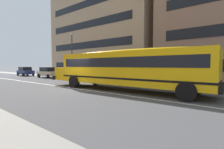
{
  "coord_description": "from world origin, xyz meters",
  "views": [
    {
      "loc": [
        10.86,
        -8.7,
        1.93
      ],
      "look_at": [
        3.13,
        0.85,
        1.25
      ],
      "focal_mm": 26.48,
      "sensor_mm": 36.0,
      "label": 1
    }
  ],
  "objects_px": {
    "parked_car_dark_blue_by_entrance": "(25,71)",
    "street_lamp": "(72,50)",
    "parked_car_beige_by_lamppost": "(48,72)",
    "school_bus": "(124,67)"
  },
  "relations": [
    {
      "from": "street_lamp",
      "to": "parked_car_dark_blue_by_entrance",
      "type": "bearing_deg",
      "value": -169.9
    },
    {
      "from": "school_bus",
      "to": "street_lamp",
      "type": "bearing_deg",
      "value": -23.81
    },
    {
      "from": "parked_car_beige_by_lamppost",
      "to": "street_lamp",
      "type": "bearing_deg",
      "value": 25.08
    },
    {
      "from": "school_bus",
      "to": "street_lamp",
      "type": "distance_m",
      "value": 14.54
    },
    {
      "from": "parked_car_dark_blue_by_entrance",
      "to": "parked_car_beige_by_lamppost",
      "type": "bearing_deg",
      "value": 3.36
    },
    {
      "from": "parked_car_dark_blue_by_entrance",
      "to": "parked_car_beige_by_lamppost",
      "type": "distance_m",
      "value": 7.69
    },
    {
      "from": "parked_car_dark_blue_by_entrance",
      "to": "street_lamp",
      "type": "height_order",
      "value": "street_lamp"
    },
    {
      "from": "school_bus",
      "to": "parked_car_beige_by_lamppost",
      "type": "bearing_deg",
      "value": -13.58
    },
    {
      "from": "parked_car_beige_by_lamppost",
      "to": "street_lamp",
      "type": "distance_m",
      "value": 5.36
    },
    {
      "from": "parked_car_beige_by_lamppost",
      "to": "street_lamp",
      "type": "height_order",
      "value": "street_lamp"
    }
  ]
}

